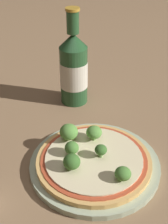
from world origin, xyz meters
The scene contains 10 objects.
ground_plane centered at (0.00, 0.00, 0.00)m, with size 3.00×3.00×0.00m, color #846647.
plate centered at (-0.02, 0.00, 0.01)m, with size 0.24×0.24×0.01m.
pizza centered at (-0.02, 0.00, 0.02)m, with size 0.21×0.21×0.01m.
broccoli_floret_0 centered at (-0.07, 0.01, 0.04)m, with size 0.03×0.03×0.03m.
broccoli_floret_1 centered at (0.02, 0.03, 0.04)m, with size 0.03×0.03×0.03m.
broccoli_floret_2 centered at (-0.01, 0.07, 0.05)m, with size 0.04×0.04×0.03m.
broccoli_floret_3 centered at (-0.01, -0.01, 0.04)m, with size 0.02×0.02×0.03m.
broccoli_floret_4 centered at (-0.04, -0.07, 0.04)m, with size 0.03×0.03×0.02m.
broccoli_floret_5 centered at (-0.04, 0.04, 0.04)m, with size 0.03×0.03×0.03m.
beer_bottle centered at (0.14, 0.18, 0.09)m, with size 0.07×0.07×0.23m.
Camera 1 is at (-0.37, -0.24, 0.42)m, focal length 50.00 mm.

